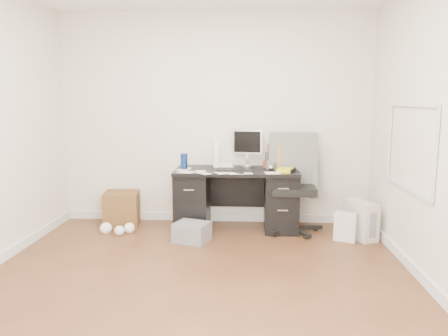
# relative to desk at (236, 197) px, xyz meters

# --- Properties ---
(ground) EXTENTS (4.00, 4.00, 0.00)m
(ground) POSITION_rel_desk_xyz_m (-0.30, -1.65, -0.40)
(ground) COLOR #492B17
(ground) RESTS_ON ground
(room_shell) EXTENTS (4.02, 4.02, 2.71)m
(room_shell) POSITION_rel_desk_xyz_m (-0.27, -1.62, 1.26)
(room_shell) COLOR silver
(room_shell) RESTS_ON ground
(desk) EXTENTS (1.50, 0.70, 0.75)m
(desk) POSITION_rel_desk_xyz_m (0.00, 0.00, 0.00)
(desk) COLOR black
(desk) RESTS_ON ground
(loose_papers) EXTENTS (1.10, 0.60, 0.00)m
(loose_papers) POSITION_rel_desk_xyz_m (-0.20, -0.05, 0.35)
(loose_papers) COLOR white
(loose_papers) RESTS_ON desk
(lcd_monitor) EXTENTS (0.41, 0.27, 0.48)m
(lcd_monitor) POSITION_rel_desk_xyz_m (0.13, 0.23, 0.59)
(lcd_monitor) COLOR #B3B3B7
(lcd_monitor) RESTS_ON desk
(keyboard) EXTENTS (0.44, 0.16, 0.02)m
(keyboard) POSITION_rel_desk_xyz_m (-0.02, -0.16, 0.36)
(keyboard) COLOR black
(keyboard) RESTS_ON desk
(computer_mouse) EXTENTS (0.09, 0.09, 0.07)m
(computer_mouse) POSITION_rel_desk_xyz_m (0.41, -0.04, 0.38)
(computer_mouse) COLOR #B3B3B7
(computer_mouse) RESTS_ON desk
(travel_mug) EXTENTS (0.11, 0.11, 0.19)m
(travel_mug) POSITION_rel_desk_xyz_m (-0.65, -0.01, 0.45)
(travel_mug) COLOR navy
(travel_mug) RESTS_ON desk
(white_binder) EXTENTS (0.16, 0.29, 0.32)m
(white_binder) POSITION_rel_desk_xyz_m (-0.28, 0.26, 0.51)
(white_binder) COLOR white
(white_binder) RESTS_ON desk
(magazine_file) EXTENTS (0.22, 0.28, 0.29)m
(magazine_file) POSITION_rel_desk_xyz_m (0.48, 0.14, 0.50)
(magazine_file) COLOR olive
(magazine_file) RESTS_ON desk
(pen_cup) EXTENTS (0.11, 0.11, 0.21)m
(pen_cup) POSITION_rel_desk_xyz_m (0.37, 0.16, 0.45)
(pen_cup) COLOR #542918
(pen_cup) RESTS_ON desk
(yellow_book) EXTENTS (0.25, 0.28, 0.04)m
(yellow_book) POSITION_rel_desk_xyz_m (0.59, -0.13, 0.37)
(yellow_book) COLOR yellow
(yellow_book) RESTS_ON desk
(paper_remote) EXTENTS (0.31, 0.27, 0.02)m
(paper_remote) POSITION_rel_desk_xyz_m (0.05, -0.26, 0.36)
(paper_remote) COLOR white
(paper_remote) RESTS_ON desk
(office_chair) EXTENTS (0.69, 0.69, 1.20)m
(office_chair) POSITION_rel_desk_xyz_m (0.69, -0.08, 0.20)
(office_chair) COLOR #4F514F
(office_chair) RESTS_ON ground
(pc_tower) EXTENTS (0.35, 0.47, 0.43)m
(pc_tower) POSITION_rel_desk_xyz_m (1.45, -0.30, -0.18)
(pc_tower) COLOR #B7B2A5
(pc_tower) RESTS_ON ground
(shopping_bag) EXTENTS (0.29, 0.26, 0.33)m
(shopping_bag) POSITION_rel_desk_xyz_m (1.26, -0.41, -0.24)
(shopping_bag) COLOR silver
(shopping_bag) RESTS_ON ground
(wicker_basket) EXTENTS (0.48, 0.48, 0.42)m
(wicker_basket) POSITION_rel_desk_xyz_m (-1.48, 0.09, -0.19)
(wicker_basket) COLOR #482D15
(wicker_basket) RESTS_ON ground
(desk_printer) EXTENTS (0.45, 0.41, 0.22)m
(desk_printer) POSITION_rel_desk_xyz_m (-0.49, -0.54, -0.29)
(desk_printer) COLOR slate
(desk_printer) RESTS_ON ground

